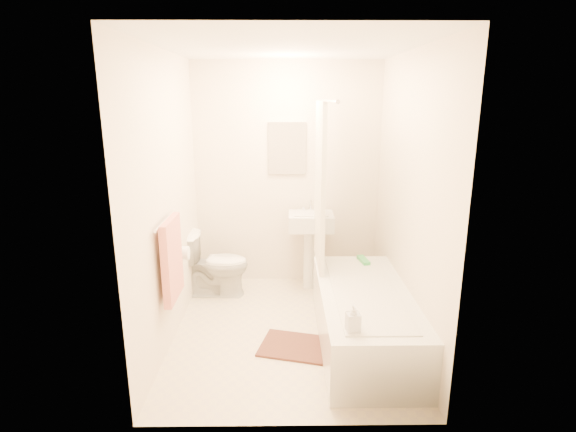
{
  "coord_description": "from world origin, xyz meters",
  "views": [
    {
      "loc": [
        -0.04,
        -3.62,
        2.03
      ],
      "look_at": [
        0.0,
        0.25,
        1.0
      ],
      "focal_mm": 28.0,
      "sensor_mm": 36.0,
      "label": 1
    }
  ],
  "objects_px": {
    "bathtub": "(364,317)",
    "soap_bottle": "(353,318)",
    "bath_mat": "(296,346)",
    "toilet": "(216,264)",
    "sink": "(311,248)"
  },
  "relations": [
    {
      "from": "bathtub",
      "to": "soap_bottle",
      "type": "relative_size",
      "value": 8.37
    },
    {
      "from": "bathtub",
      "to": "bath_mat",
      "type": "height_order",
      "value": "bathtub"
    },
    {
      "from": "toilet",
      "to": "sink",
      "type": "bearing_deg",
      "value": -79.15
    },
    {
      "from": "bathtub",
      "to": "bath_mat",
      "type": "bearing_deg",
      "value": -172.46
    },
    {
      "from": "bath_mat",
      "to": "soap_bottle",
      "type": "bearing_deg",
      "value": -57.5
    },
    {
      "from": "sink",
      "to": "soap_bottle",
      "type": "xyz_separation_m",
      "value": [
        0.18,
        -1.81,
        0.11
      ]
    },
    {
      "from": "toilet",
      "to": "bathtub",
      "type": "xyz_separation_m",
      "value": [
        1.38,
        -1.0,
        -0.1
      ]
    },
    {
      "from": "bathtub",
      "to": "soap_bottle",
      "type": "xyz_separation_m",
      "value": [
        -0.2,
        -0.66,
        0.34
      ]
    },
    {
      "from": "sink",
      "to": "bathtub",
      "type": "relative_size",
      "value": 0.55
    },
    {
      "from": "sink",
      "to": "soap_bottle",
      "type": "bearing_deg",
      "value": -83.04
    },
    {
      "from": "sink",
      "to": "bathtub",
      "type": "height_order",
      "value": "sink"
    },
    {
      "from": "toilet",
      "to": "soap_bottle",
      "type": "height_order",
      "value": "soap_bottle"
    },
    {
      "from": "bath_mat",
      "to": "soap_bottle",
      "type": "height_order",
      "value": "soap_bottle"
    },
    {
      "from": "bath_mat",
      "to": "toilet",
      "type": "bearing_deg",
      "value": 126.92
    },
    {
      "from": "bath_mat",
      "to": "bathtub",
      "type": "bearing_deg",
      "value": 7.54
    }
  ]
}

